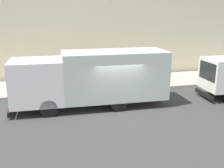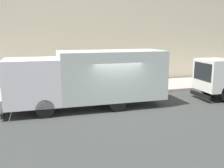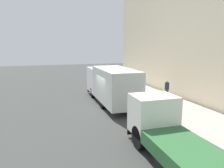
# 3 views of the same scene
# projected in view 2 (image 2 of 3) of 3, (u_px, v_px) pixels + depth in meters

# --- Properties ---
(ground) EXTENTS (80.00, 80.00, 0.00)m
(ground) POSITION_uv_depth(u_px,v_px,m) (116.00, 110.00, 13.69)
(ground) COLOR #393C39
(sidewalk) EXTENTS (4.00, 30.00, 0.15)m
(sidewalk) POSITION_uv_depth(u_px,v_px,m) (94.00, 89.00, 18.37)
(sidewalk) COLOR #B4A199
(sidewalk) RESTS_ON ground
(building_facade) EXTENTS (0.50, 30.00, 12.14)m
(building_facade) POSITION_uv_depth(u_px,v_px,m) (85.00, 5.00, 19.56)
(building_facade) COLOR beige
(building_facade) RESTS_ON ground
(large_utility_truck) EXTENTS (2.44, 8.39, 3.04)m
(large_utility_truck) POSITION_uv_depth(u_px,v_px,m) (89.00, 77.00, 13.72)
(large_utility_truck) COLOR white
(large_utility_truck) RESTS_ON ground
(pedestrian_walking) EXTENTS (0.43, 0.43, 1.62)m
(pedestrian_walking) POSITION_uv_depth(u_px,v_px,m) (80.00, 75.00, 18.82)
(pedestrian_walking) COLOR #413853
(pedestrian_walking) RESTS_ON sidewalk
(traffic_cone_orange) EXTENTS (0.45, 0.45, 0.65)m
(traffic_cone_orange) POSITION_uv_depth(u_px,v_px,m) (29.00, 93.00, 15.45)
(traffic_cone_orange) COLOR orange
(traffic_cone_orange) RESTS_ON sidewalk
(street_sign_post) EXTENTS (0.44, 0.08, 2.28)m
(street_sign_post) POSITION_uv_depth(u_px,v_px,m) (70.00, 74.00, 16.02)
(street_sign_post) COLOR #4C5156
(street_sign_post) RESTS_ON sidewalk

